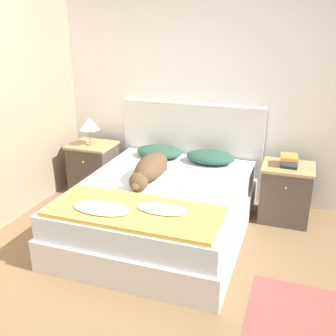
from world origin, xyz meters
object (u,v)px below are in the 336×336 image
Objects in this scene: nightstand_right at (286,193)px; book_stack at (289,161)px; pillow_left at (159,151)px; bed at (161,209)px; table_lamp at (89,124)px; dog at (150,169)px; nightstand_left at (94,167)px; pillow_right at (210,157)px.

nightstand_right is 2.55× the size of book_stack.
bed is at bearing -68.43° from pillow_left.
table_lamp reaches higher than nightstand_right.
pillow_left is at bearing 177.06° from nightstand_right.
bed is 3.69× the size of pillow_left.
bed is 0.41m from dog.
dog is 1.15m from table_lamp.
bed is 6.05× the size of table_lamp.
pillow_left is at bearing 102.71° from dog.
pillow_left reaches higher than nightstand_left.
pillow_right is at bearing 2.94° from nightstand_left.
pillow_right is at bearing 68.43° from bed.
nightstand_right is at bearing -5.04° from pillow_right.
table_lamp is at bearing 150.18° from dog.
book_stack is at bearing 24.86° from dog.
pillow_left is 1.43m from book_stack.
table_lamp is (-0.98, 0.56, 0.23)m from dog.
nightstand_right is 1.12× the size of pillow_left.
pillow_left is at bearing 180.00° from pillow_right.
nightstand_left reaches higher than bed.
nightstand_left and nightstand_right have the same top height.
pillow_right is (1.43, 0.07, 0.27)m from nightstand_left.
pillow_right is 2.27× the size of book_stack.
nightstand_left is 1.12× the size of pillow_right.
nightstand_right is 1.84× the size of table_lamp.
dog is (-1.28, -0.59, 0.32)m from nightstand_right.
nightstand_right is (2.26, 0.00, 0.00)m from nightstand_left.
pillow_left is (0.83, 0.07, 0.27)m from nightstand_left.
nightstand_left is 1.46m from pillow_right.
pillow_right is (0.30, 0.76, 0.32)m from bed.
bed is 1.32m from nightstand_right.
nightstand_left is at bearing 148.87° from bed.
table_lamp is (-2.26, -0.03, 0.55)m from nightstand_right.
nightstand_left is at bearing 180.00° from nightstand_right.
nightstand_left is 2.29m from book_stack.
dog reaches higher than pillow_left.
pillow_right is at bearing 4.04° from table_lamp.
dog is at bearing -77.29° from pillow_left.
bed is 1.38m from book_stack.
pillow_left is (-0.30, 0.76, 0.32)m from bed.
bed is 0.87m from pillow_right.
pillow_right reaches higher than nightstand_left.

